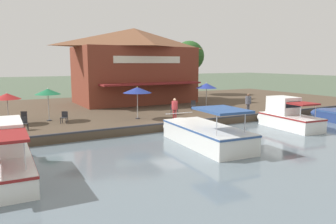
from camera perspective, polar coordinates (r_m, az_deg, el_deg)
name	(u,v)px	position (r m, az deg, el deg)	size (l,w,h in m)	color
ground_plane	(172,132)	(23.66, 0.64, -3.47)	(220.00, 220.00, 0.00)	#4C5B47
quay_deck	(118,109)	(33.47, -8.76, 0.48)	(22.00, 56.00, 0.60)	#4C3D2D
quay_edge_fender	(171,123)	(23.62, 0.52, -1.89)	(0.20, 50.40, 0.10)	#2D2D33
waterfront_restaurant	(134,65)	(36.54, -5.87, 8.13)	(8.98, 12.91, 8.06)	brown
patio_umbrella_mid_patio_left	(7,96)	(25.86, -26.25, 2.47)	(1.90, 1.90, 2.25)	#B7B7B7
patio_umbrella_back_row	(206,86)	(32.12, 6.72, 4.57)	(2.03, 2.03, 2.43)	#B7B7B7
patio_umbrella_mid_patio_right	(48,92)	(26.06, -20.20, 3.34)	(1.90, 1.90, 2.46)	#B7B7B7
patio_umbrella_near_quay_edge	(137,90)	(25.48, -5.37, 3.82)	(2.23, 2.23, 2.51)	#B7B7B7
cafe_chair_far_corner_seat	(7,123)	(23.78, -26.19, -1.65)	(0.49, 0.49, 0.85)	#2D2D33
cafe_chair_back_row_seat	(174,109)	(27.67, 1.00, 0.54)	(0.55, 0.55, 0.85)	#2D2D33
cafe_chair_facing_river	(23,117)	(25.87, -23.88, -0.75)	(0.59, 0.59, 0.85)	#2D2D33
cafe_chair_mid_patio	(193,105)	(30.69, 4.45, 1.30)	(0.59, 0.59, 0.85)	#2D2D33
cafe_chair_beside_entrance	(64,117)	(24.81, -17.61, -0.79)	(0.59, 0.59, 0.85)	#2D2D33
cafe_chair_under_first_umbrella	(24,123)	(23.25, -23.77, -1.72)	(0.44, 0.44, 0.85)	#2D2D33
person_near_entrance	(248,101)	(28.88, 13.80, 1.86)	(0.49, 0.49, 1.73)	#4C4C56
person_at_quay_edge	(175,106)	(25.09, 1.17, 0.99)	(0.47, 0.47, 1.65)	#B23338
motorboat_nearest_quay	(200,132)	(20.15, 5.65, -3.51)	(7.87, 3.05, 2.38)	silver
motorboat_fourth_along	(0,155)	(16.28, -27.27, -6.67)	(7.35, 2.70, 2.31)	white
motorboat_second_along	(285,117)	(26.36, 19.69, -0.74)	(5.74, 2.48, 2.31)	white
tree_upstream_bank	(189,57)	(45.72, 3.68, 9.56)	(4.37, 4.16, 7.37)	brown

